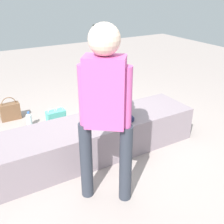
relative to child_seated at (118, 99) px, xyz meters
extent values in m
plane|color=#9F918B|center=(-0.28, 0.02, -0.62)|extent=(12.00, 12.00, 0.00)
cube|color=gray|center=(-0.28, 0.02, -0.42)|extent=(2.35, 0.59, 0.40)
cylinder|color=navy|center=(-0.03, -0.10, -0.18)|extent=(0.13, 0.26, 0.08)
cylinder|color=navy|center=(0.08, -0.07, -0.18)|extent=(0.13, 0.26, 0.08)
cube|color=white|center=(0.00, 0.02, -0.03)|extent=(0.24, 0.18, 0.28)
sphere|color=beige|center=(0.00, 0.02, 0.19)|extent=(0.16, 0.16, 0.16)
cylinder|color=beige|center=(-0.12, -0.01, -0.04)|extent=(0.05, 0.05, 0.21)
cylinder|color=beige|center=(0.11, 0.05, -0.04)|extent=(0.05, 0.05, 0.21)
cylinder|color=#2E333E|center=(-0.38, -0.75, -0.25)|extent=(0.11, 0.11, 0.73)
cylinder|color=#2E333E|center=(-0.65, -0.54, -0.25)|extent=(0.11, 0.11, 0.73)
cube|color=#CE529A|center=(-0.52, -0.65, 0.40)|extent=(0.36, 0.34, 0.56)
sphere|color=beige|center=(-0.52, -0.65, 0.80)|extent=(0.23, 0.23, 0.23)
cylinder|color=#CE529A|center=(-0.39, -0.75, 0.35)|extent=(0.09, 0.09, 0.53)
cylinder|color=#CE529A|center=(-0.65, -0.55, 0.35)|extent=(0.09, 0.09, 0.53)
cylinder|color=#4CA5D8|center=(-0.29, 0.01, -0.21)|extent=(0.22, 0.22, 0.01)
cylinder|color=#8E594B|center=(-0.29, 0.01, -0.18)|extent=(0.10, 0.10, 0.05)
cylinder|color=silver|center=(-0.29, 0.01, -0.15)|extent=(0.10, 0.10, 0.01)
cube|color=silver|center=(-0.23, 0.00, -0.20)|extent=(0.11, 0.04, 0.00)
cube|color=#59C6B2|center=(-0.51, 0.65, -0.45)|extent=(0.23, 0.12, 0.34)
torus|color=white|center=(-0.56, 0.65, -0.28)|extent=(0.09, 0.01, 0.09)
torus|color=white|center=(-0.46, 0.65, -0.28)|extent=(0.09, 0.01, 0.09)
cylinder|color=black|center=(0.64, 1.74, -0.60)|extent=(0.36, 0.36, 0.04)
cylinder|color=black|center=(0.64, 1.74, -0.02)|extent=(0.11, 0.11, 1.12)
cylinder|color=silver|center=(-0.76, 1.06, -0.54)|extent=(0.07, 0.07, 0.16)
cone|color=silver|center=(-0.76, 1.06, -0.44)|extent=(0.07, 0.07, 0.03)
cylinder|color=blue|center=(-0.76, 1.06, -0.42)|extent=(0.03, 0.03, 0.02)
cylinder|color=red|center=(-1.14, 0.67, -0.57)|extent=(0.08, 0.08, 0.09)
cube|color=white|center=(0.55, 0.88, -0.56)|extent=(0.43, 0.42, 0.12)
cube|color=black|center=(0.01, 0.51, -0.51)|extent=(0.34, 0.15, 0.22)
torus|color=black|center=(0.01, 0.51, -0.40)|extent=(0.25, 0.01, 0.25)
cube|color=brown|center=(-0.94, 1.40, -0.50)|extent=(0.27, 0.12, 0.24)
torus|color=brown|center=(-0.94, 1.40, -0.38)|extent=(0.20, 0.01, 0.20)
camera|label=1|loc=(-1.45, -2.34, 1.15)|focal=43.59mm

